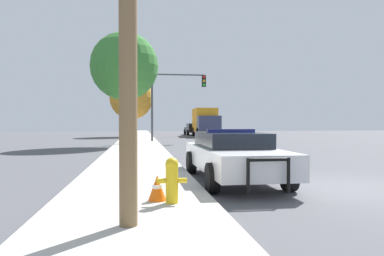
{
  "coord_description": "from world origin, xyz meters",
  "views": [
    {
      "loc": [
        -4.99,
        -8.29,
        1.57
      ],
      "look_at": [
        -0.77,
        21.49,
        1.08
      ],
      "focal_mm": 35.0,
      "sensor_mm": 36.0,
      "label": 1
    }
  ],
  "objects_px": {
    "police_car": "(233,154)",
    "fire_hydrant": "(172,179)",
    "box_truck": "(205,121)",
    "tree_sidewalk_mid": "(124,66)",
    "traffic_cone": "(157,188)",
    "tree_sidewalk_far": "(131,98)",
    "traffic_light": "(174,92)",
    "car_background_distant": "(193,129)"
  },
  "relations": [
    {
      "from": "police_car",
      "to": "fire_hydrant",
      "type": "bearing_deg",
      "value": 58.26
    },
    {
      "from": "fire_hydrant",
      "to": "box_truck",
      "type": "distance_m",
      "value": 33.77
    },
    {
      "from": "tree_sidewalk_mid",
      "to": "traffic_cone",
      "type": "xyz_separation_m",
      "value": [
        1.27,
        -17.98,
        -4.84
      ]
    },
    {
      "from": "tree_sidewalk_far",
      "to": "traffic_light",
      "type": "bearing_deg",
      "value": -73.77
    },
    {
      "from": "traffic_light",
      "to": "box_truck",
      "type": "height_order",
      "value": "traffic_light"
    },
    {
      "from": "fire_hydrant",
      "to": "car_background_distant",
      "type": "distance_m",
      "value": 38.29
    },
    {
      "from": "fire_hydrant",
      "to": "traffic_cone",
      "type": "xyz_separation_m",
      "value": [
        -0.25,
        0.25,
        -0.19
      ]
    },
    {
      "from": "tree_sidewalk_mid",
      "to": "tree_sidewalk_far",
      "type": "bearing_deg",
      "value": 89.49
    },
    {
      "from": "police_car",
      "to": "car_background_distant",
      "type": "relative_size",
      "value": 1.19
    },
    {
      "from": "fire_hydrant",
      "to": "tree_sidewalk_far",
      "type": "distance_m",
      "value": 33.82
    },
    {
      "from": "car_background_distant",
      "to": "box_truck",
      "type": "distance_m",
      "value": 4.85
    },
    {
      "from": "car_background_distant",
      "to": "tree_sidewalk_far",
      "type": "height_order",
      "value": "tree_sidewalk_far"
    },
    {
      "from": "fire_hydrant",
      "to": "traffic_cone",
      "type": "relative_size",
      "value": 1.71
    },
    {
      "from": "car_background_distant",
      "to": "police_car",
      "type": "bearing_deg",
      "value": -96.72
    },
    {
      "from": "fire_hydrant",
      "to": "tree_sidewalk_far",
      "type": "height_order",
      "value": "tree_sidewalk_far"
    },
    {
      "from": "police_car",
      "to": "tree_sidewalk_mid",
      "type": "relative_size",
      "value": 0.73
    },
    {
      "from": "box_truck",
      "to": "traffic_cone",
      "type": "relative_size",
      "value": 15.12
    },
    {
      "from": "car_background_distant",
      "to": "tree_sidewalk_far",
      "type": "relative_size",
      "value": 0.71
    },
    {
      "from": "tree_sidewalk_mid",
      "to": "car_background_distant",
      "type": "bearing_deg",
      "value": 69.37
    },
    {
      "from": "tree_sidewalk_mid",
      "to": "traffic_cone",
      "type": "height_order",
      "value": "tree_sidewalk_mid"
    },
    {
      "from": "fire_hydrant",
      "to": "traffic_light",
      "type": "bearing_deg",
      "value": 84.59
    },
    {
      "from": "box_truck",
      "to": "police_car",
      "type": "bearing_deg",
      "value": 83.88
    },
    {
      "from": "car_background_distant",
      "to": "traffic_cone",
      "type": "bearing_deg",
      "value": -99.43
    },
    {
      "from": "traffic_light",
      "to": "tree_sidewalk_mid",
      "type": "height_order",
      "value": "tree_sidewalk_mid"
    },
    {
      "from": "fire_hydrant",
      "to": "car_background_distant",
      "type": "bearing_deg",
      "value": 81.18
    },
    {
      "from": "traffic_light",
      "to": "tree_sidewalk_mid",
      "type": "distance_m",
      "value": 5.23
    },
    {
      "from": "tree_sidewalk_mid",
      "to": "tree_sidewalk_far",
      "type": "xyz_separation_m",
      "value": [
        0.14,
        15.37,
        -1.09
      ]
    },
    {
      "from": "tree_sidewalk_far",
      "to": "tree_sidewalk_mid",
      "type": "bearing_deg",
      "value": -90.51
    },
    {
      "from": "traffic_light",
      "to": "car_background_distant",
      "type": "height_order",
      "value": "traffic_light"
    },
    {
      "from": "police_car",
      "to": "tree_sidewalk_far",
      "type": "distance_m",
      "value": 30.86
    },
    {
      "from": "traffic_light",
      "to": "tree_sidewalk_far",
      "type": "relative_size",
      "value": 0.83
    },
    {
      "from": "tree_sidewalk_mid",
      "to": "tree_sidewalk_far",
      "type": "distance_m",
      "value": 15.41
    },
    {
      "from": "fire_hydrant",
      "to": "box_truck",
      "type": "bearing_deg",
      "value": 78.89
    },
    {
      "from": "police_car",
      "to": "fire_hydrant",
      "type": "height_order",
      "value": "police_car"
    },
    {
      "from": "box_truck",
      "to": "traffic_cone",
      "type": "xyz_separation_m",
      "value": [
        -6.75,
        -32.87,
        -1.27
      ]
    },
    {
      "from": "fire_hydrant",
      "to": "tree_sidewalk_far",
      "type": "bearing_deg",
      "value": 92.35
    },
    {
      "from": "box_truck",
      "to": "tree_sidewalk_far",
      "type": "height_order",
      "value": "tree_sidewalk_far"
    },
    {
      "from": "traffic_cone",
      "to": "police_car",
      "type": "bearing_deg",
      "value": 53.1
    },
    {
      "from": "fire_hydrant",
      "to": "box_truck",
      "type": "xyz_separation_m",
      "value": [
        6.51,
        33.12,
        1.08
      ]
    },
    {
      "from": "tree_sidewalk_mid",
      "to": "tree_sidewalk_far",
      "type": "relative_size",
      "value": 1.16
    },
    {
      "from": "traffic_light",
      "to": "fire_hydrant",
      "type": "bearing_deg",
      "value": -95.41
    },
    {
      "from": "car_background_distant",
      "to": "tree_sidewalk_mid",
      "type": "relative_size",
      "value": 0.61
    }
  ]
}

